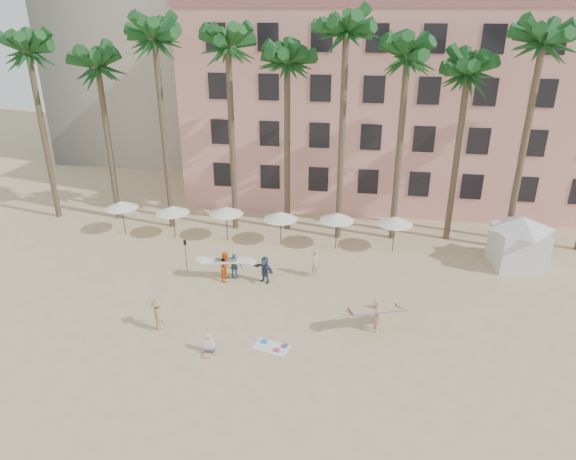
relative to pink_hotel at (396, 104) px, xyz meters
The scene contains 11 objects.
ground 28.09m from the pink_hotel, 105.07° to the right, with size 120.00×120.00×0.00m, color #D1B789.
pink_hotel is the anchor object (origin of this frame).
palm_row 13.71m from the pink_hotel, 120.56° to the right, with size 44.40×5.40×16.30m.
umbrella_row 17.73m from the pink_hotel, 126.53° to the right, with size 22.50×2.70×2.73m.
cabana 17.43m from the pink_hotel, 60.91° to the right, with size 5.02×5.02×3.50m.
beach_towel 27.66m from the pink_hotel, 103.70° to the right, with size 2.00×1.44×0.14m.
carrier_yellow 24.45m from the pink_hotel, 92.78° to the right, with size 3.06×1.98×1.89m.
carrier_white 23.00m from the pink_hotel, 118.49° to the right, with size 3.15×0.96×1.90m.
beachgoers 24.05m from the pink_hotel, 114.17° to the right, with size 8.52×8.23×1.91m.
paddle 23.78m from the pink_hotel, 125.62° to the right, with size 0.18×0.04×2.23m.
seated_man 29.29m from the pink_hotel, 109.21° to the right, with size 0.43×0.76×0.99m.
Camera 1 is at (4.89, -20.80, 15.71)m, focal length 32.00 mm.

